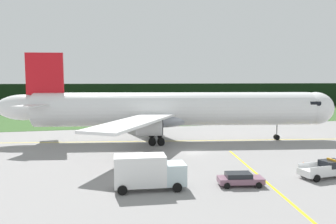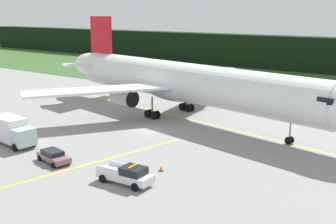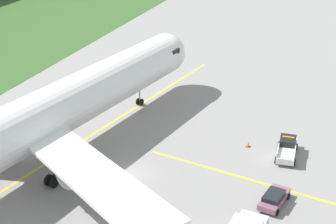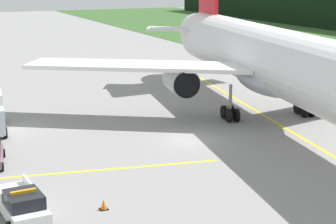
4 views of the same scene
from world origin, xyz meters
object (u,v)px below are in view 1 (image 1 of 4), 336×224
object	(u,v)px
ops_pickup_truck	(326,169)
staff_car	(240,179)
catering_truck	(148,171)
apron_cone	(303,164)
airliner	(173,110)

from	to	relation	value
ops_pickup_truck	staff_car	size ratio (longest dim) A/B	1.22
ops_pickup_truck	staff_car	distance (m)	10.15
staff_car	catering_truck	bearing A→B (deg)	173.30
ops_pickup_truck	apron_cone	size ratio (longest dim) A/B	9.48
ops_pickup_truck	apron_cone	distance (m)	4.55
airliner	catering_truck	size ratio (longest dim) A/B	8.30
staff_car	apron_cone	bearing A→B (deg)	24.53
apron_cone	staff_car	bearing A→B (deg)	-155.47
ops_pickup_truck	catering_truck	world-z (taller)	catering_truck
apron_cone	catering_truck	bearing A→B (deg)	-169.02
staff_car	apron_cone	size ratio (longest dim) A/B	7.77
airliner	ops_pickup_truck	size ratio (longest dim) A/B	10.09
catering_truck	staff_car	distance (m)	9.10
airliner	staff_car	size ratio (longest dim) A/B	12.31
airliner	catering_truck	distance (m)	25.20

